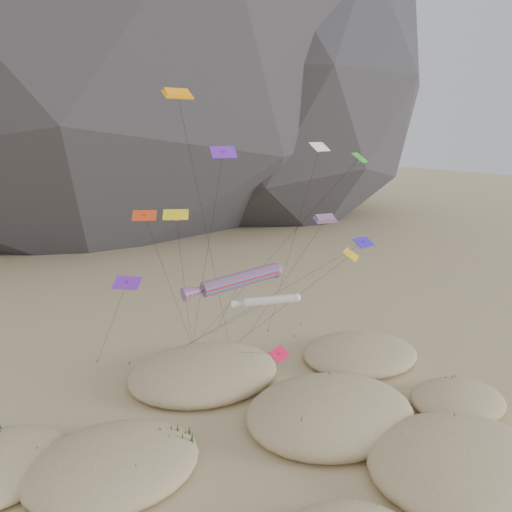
{
  "coord_description": "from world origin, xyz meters",
  "views": [
    {
      "loc": [
        -18.72,
        -26.85,
        24.05
      ],
      "look_at": [
        1.48,
        12.0,
        13.25
      ],
      "focal_mm": 35.0,
      "sensor_mm": 36.0,
      "label": 1
    }
  ],
  "objects": [
    {
      "name": "rainbow_tube_kite",
      "position": [
        -1.83,
        9.03,
        12.18
      ],
      "size": [
        10.26,
        18.62,
        13.21
      ],
      "color": "red",
      "rests_on": "ground"
    },
    {
      "name": "multi_parafoil",
      "position": [
        8.13,
        11.01,
        16.12
      ],
      "size": [
        2.37,
        14.09,
        16.75
      ],
      "color": "#FF1A2E",
      "rests_on": "ground"
    },
    {
      "name": "white_tube_kite",
      "position": [
        1.94,
        10.62,
        9.34
      ],
      "size": [
        5.96,
        15.77,
        9.97
      ],
      "color": "silver",
      "rests_on": "ground"
    },
    {
      "name": "dune_grass",
      "position": [
        -0.05,
        3.44,
        0.84
      ],
      "size": [
        41.32,
        28.0,
        1.47
      ],
      "color": "black",
      "rests_on": "ground"
    },
    {
      "name": "delta_kites",
      "position": [
        2.31,
        11.11,
        16.15
      ],
      "size": [
        25.04,
        19.94,
        23.14
      ],
      "color": "#3317CA",
      "rests_on": "ground"
    },
    {
      "name": "dunes",
      "position": [
        -1.15,
        3.75,
        0.66
      ],
      "size": [
        48.91,
        36.34,
        3.5
      ],
      "color": "#CCB789",
      "rests_on": "ground"
    },
    {
      "name": "ground",
      "position": [
        0.0,
        0.0,
        0.0
      ],
      "size": [
        500.0,
        500.0,
        0.0
      ],
      "primitive_type": "plane",
      "color": "#CCB789",
      "rests_on": "ground"
    },
    {
      "name": "kite_stakes",
      "position": [
        1.47,
        22.91,
        0.15
      ],
      "size": [
        25.37,
        4.0,
        0.3
      ],
      "color": "#3F2D1E",
      "rests_on": "ground"
    },
    {
      "name": "orange_parafoil",
      "position": [
        -4.22,
        15.18,
        26.92
      ],
      "size": [
        9.49,
        9.14,
        27.76
      ],
      "color": "orange",
      "rests_on": "ground"
    }
  ]
}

